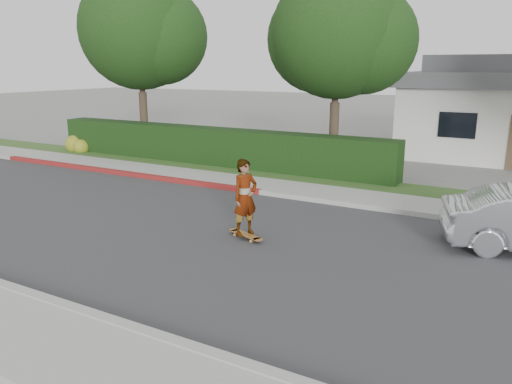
# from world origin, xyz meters

# --- Properties ---
(ground) EXTENTS (120.00, 120.00, 0.00)m
(ground) POSITION_xyz_m (0.00, 0.00, 0.00)
(ground) COLOR slate
(ground) RESTS_ON ground
(road) EXTENTS (60.00, 8.00, 0.01)m
(road) POSITION_xyz_m (0.00, 0.00, 0.01)
(road) COLOR #2D2D30
(road) RESTS_ON ground
(curb_far) EXTENTS (60.00, 0.20, 0.15)m
(curb_far) POSITION_xyz_m (0.00, 4.10, 0.07)
(curb_far) COLOR #9E9E99
(curb_far) RESTS_ON ground
(curb_red_section) EXTENTS (12.00, 0.21, 0.15)m
(curb_red_section) POSITION_xyz_m (-5.00, 4.10, 0.08)
(curb_red_section) COLOR maroon
(curb_red_section) RESTS_ON ground
(sidewalk_far) EXTENTS (60.00, 1.60, 0.12)m
(sidewalk_far) POSITION_xyz_m (0.00, 5.00, 0.06)
(sidewalk_far) COLOR gray
(sidewalk_far) RESTS_ON ground
(planting_strip) EXTENTS (60.00, 1.60, 0.10)m
(planting_strip) POSITION_xyz_m (0.00, 6.60, 0.05)
(planting_strip) COLOR #2D4C1E
(planting_strip) RESTS_ON ground
(hedge) EXTENTS (15.00, 1.00, 1.50)m
(hedge) POSITION_xyz_m (-3.00, 7.20, 0.75)
(hedge) COLOR black
(hedge) RESTS_ON ground
(flowering_shrub) EXTENTS (1.40, 1.00, 0.90)m
(flowering_shrub) POSITION_xyz_m (-10.01, 6.74, 0.33)
(flowering_shrub) COLOR #2D4C19
(flowering_shrub) RESTS_ON ground
(tree_left) EXTENTS (5.99, 5.21, 8.00)m
(tree_left) POSITION_xyz_m (-7.51, 8.69, 5.26)
(tree_left) COLOR #33261C
(tree_left) RESTS_ON ground
(tree_center) EXTENTS (5.66, 4.84, 7.44)m
(tree_center) POSITION_xyz_m (1.49, 9.19, 4.90)
(tree_center) COLOR #33261C
(tree_center) RESTS_ON ground
(skateboard) EXTENTS (1.10, 0.57, 0.10)m
(skateboard) POSITION_xyz_m (2.66, 0.36, 0.10)
(skateboard) COLOR gold
(skateboard) RESTS_ON ground
(skateboarder) EXTENTS (0.63, 0.75, 1.75)m
(skateboarder) POSITION_xyz_m (2.66, 0.36, 0.99)
(skateboarder) COLOR white
(skateboarder) RESTS_ON skateboard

